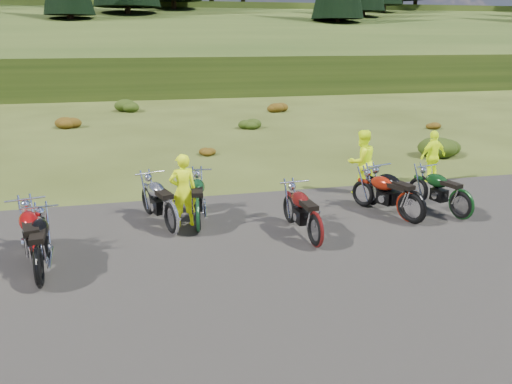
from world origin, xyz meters
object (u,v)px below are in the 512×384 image
object	(u,v)px
motorcycle_3	(172,235)
motorcycle_7	(459,220)
motorcycle_0	(42,288)
person_middle	(183,192)

from	to	relation	value
motorcycle_3	motorcycle_7	xyz separation A→B (m)	(6.96, -0.66, 0.00)
motorcycle_0	motorcycle_7	world-z (taller)	motorcycle_0
motorcycle_0	person_middle	size ratio (longest dim) A/B	1.27
motorcycle_3	person_middle	world-z (taller)	person_middle
motorcycle_3	person_middle	xyz separation A→B (m)	(0.33, 0.48, 0.87)
motorcycle_3	person_middle	size ratio (longest dim) A/B	1.31
motorcycle_7	motorcycle_3	bearing A→B (deg)	70.89
motorcycle_3	motorcycle_7	size ratio (longest dim) A/B	1.06
person_middle	motorcycle_7	bearing A→B (deg)	162.54
motorcycle_0	motorcycle_3	xyz separation A→B (m)	(2.48, 1.99, 0.00)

